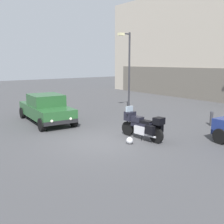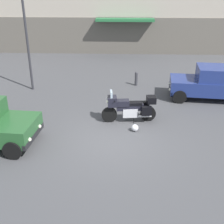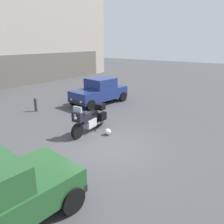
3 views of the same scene
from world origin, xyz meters
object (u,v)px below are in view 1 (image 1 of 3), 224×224
Objects in this scene: helmet at (130,141)px; bollard_curbside at (211,118)px; motorcycle at (142,125)px; car_sedan_far at (46,108)px; streetlamp_curbside at (128,65)px.

bollard_curbside is at bearing 87.58° from helmet.
car_sedan_far is at bearing 13.54° from motorcycle.
car_sedan_far reaches higher than helmet.
bollard_curbside is (0.42, 4.57, -0.20)m from motorcycle.
bollard_curbside is (5.62, 1.00, -2.68)m from streetlamp_curbside.
car_sedan_far is at bearing -169.18° from helmet.
helmet is at bearing 96.22° from motorcycle.
bollard_curbside is at bearing -101.23° from motorcycle.
bollard_curbside is (6.01, 6.56, -0.36)m from car_sedan_far.
streetlamp_curbside is at bearing -40.48° from motorcycle.
motorcycle reaches higher than helmet.
car_sedan_far is 0.91× the size of streetlamp_curbside.
motorcycle is at bearing -95.25° from bollard_curbside.
motorcycle is 2.85× the size of bollard_curbside.
streetlamp_curbside reaches higher than helmet.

